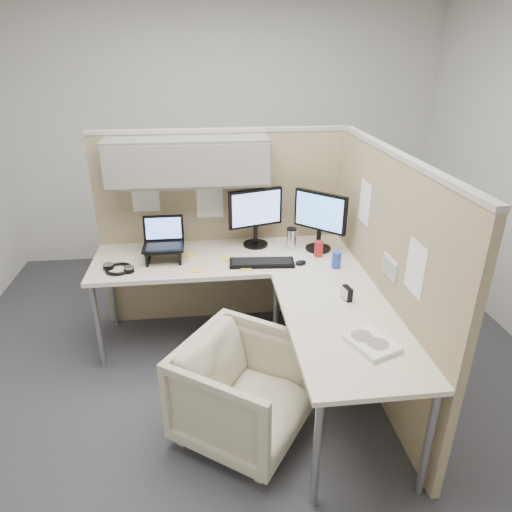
{
  "coord_description": "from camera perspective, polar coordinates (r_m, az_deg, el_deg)",
  "views": [
    {
      "loc": [
        -0.24,
        -2.65,
        2.18
      ],
      "look_at": [
        0.1,
        0.25,
        0.85
      ],
      "focal_mm": 32.0,
      "sensor_mm": 36.0,
      "label": 1
    }
  ],
  "objects": [
    {
      "name": "headphones",
      "position": [
        3.41,
        -16.79,
        -1.51
      ],
      "size": [
        0.26,
        0.26,
        0.04
      ],
      "rotation": [
        0.0,
        0.0,
        -0.43
      ],
      "color": "black",
      "rests_on": "desk"
    },
    {
      "name": "sticky_note_b",
      "position": [
        3.3,
        -1.24,
        -1.48
      ],
      "size": [
        0.08,
        0.08,
        0.01
      ],
      "primitive_type": "cube",
      "rotation": [
        0.0,
        0.0,
        -0.09
      ],
      "color": "yellow",
      "rests_on": "desk"
    },
    {
      "name": "mouse",
      "position": [
        3.37,
        5.61,
        -0.82
      ],
      "size": [
        0.1,
        0.08,
        0.03
      ],
      "primitive_type": "ellipsoid",
      "rotation": [
        0.0,
        0.0,
        0.31
      ],
      "color": "black",
      "rests_on": "desk"
    },
    {
      "name": "office_chair",
      "position": [
        2.81,
        -1.54,
        -16.01
      ],
      "size": [
        0.92,
        0.93,
        0.7
      ],
      "primitive_type": "imported",
      "rotation": [
        0.0,
        0.0,
        0.96
      ],
      "color": "beige",
      "rests_on": "ground"
    },
    {
      "name": "travel_mug",
      "position": [
        3.6,
        4.47,
        2.21
      ],
      "size": [
        0.08,
        0.08,
        0.17
      ],
      "color": "silver",
      "rests_on": "desk"
    },
    {
      "name": "sticky_note_a",
      "position": [
        3.29,
        -7.37,
        -1.74
      ],
      "size": [
        0.08,
        0.08,
        0.01
      ],
      "primitive_type": "cube",
      "rotation": [
        0.0,
        0.0,
        -0.0
      ],
      "color": "yellow",
      "rests_on": "desk"
    },
    {
      "name": "ground",
      "position": [
        3.44,
        -1.21,
        -14.86
      ],
      "size": [
        4.5,
        4.5,
        0.0
      ],
      "primitive_type": "plane",
      "color": "#343439",
      "rests_on": "ground"
    },
    {
      "name": "sticky_note_d",
      "position": [
        3.45,
        -3.93,
        -0.36
      ],
      "size": [
        0.09,
        0.09,
        0.01
      ],
      "primitive_type": "cube",
      "rotation": [
        0.0,
        0.0,
        -0.23
      ],
      "color": "yellow",
      "rests_on": "desk"
    },
    {
      "name": "desk_clock",
      "position": [
        2.94,
        11.31,
        -4.59
      ],
      "size": [
        0.05,
        0.09,
        0.09
      ],
      "rotation": [
        0.0,
        0.0,
        -1.38
      ],
      "color": "black",
      "rests_on": "desk"
    },
    {
      "name": "desk",
      "position": [
        3.17,
        0.71,
        -3.58
      ],
      "size": [
        2.0,
        1.98,
        0.73
      ],
      "color": "beige",
      "rests_on": "ground"
    },
    {
      "name": "partition_back",
      "position": [
        3.64,
        -6.06,
        7.08
      ],
      "size": [
        2.0,
        0.36,
        1.63
      ],
      "color": "tan",
      "rests_on": "ground"
    },
    {
      "name": "soda_can_silver",
      "position": [
        3.5,
        7.85,
        0.9
      ],
      "size": [
        0.07,
        0.07,
        0.12
      ],
      "primitive_type": "cylinder",
      "color": "#B21E1E",
      "rests_on": "desk"
    },
    {
      "name": "partition_right",
      "position": [
        3.13,
        15.41,
        -2.22
      ],
      "size": [
        0.07,
        2.03,
        1.63
      ],
      "color": "tan",
      "rests_on": "ground"
    },
    {
      "name": "paper_stack",
      "position": [
        2.56,
        14.27,
        -10.5
      ],
      "size": [
        0.29,
        0.32,
        0.03
      ],
      "rotation": [
        0.0,
        0.0,
        0.38
      ],
      "color": "white",
      "rests_on": "desk"
    },
    {
      "name": "laptop_station",
      "position": [
        3.46,
        -11.47,
        1.41
      ],
      "size": [
        0.3,
        0.26,
        0.31
      ],
      "color": "black",
      "rests_on": "desk"
    },
    {
      "name": "monitor_left",
      "position": [
        3.59,
        -0.06,
        5.41
      ],
      "size": [
        0.43,
        0.2,
        0.47
      ],
      "rotation": [
        0.0,
        0.0,
        0.29
      ],
      "color": "black",
      "rests_on": "desk"
    },
    {
      "name": "sticky_note_c",
      "position": [
        3.53,
        -8.22,
        0.09
      ],
      "size": [
        0.1,
        0.1,
        0.01
      ],
      "primitive_type": "cube",
      "rotation": [
        0.0,
        0.0,
        0.5
      ],
      "color": "yellow",
      "rests_on": "desk"
    },
    {
      "name": "monitor_right",
      "position": [
        3.54,
        7.99,
        4.91
      ],
      "size": [
        0.34,
        0.33,
        0.47
      ],
      "rotation": [
        0.0,
        0.0,
        -0.76
      ],
      "color": "black",
      "rests_on": "desk"
    },
    {
      "name": "keyboard",
      "position": [
        3.36,
        0.73,
        -0.86
      ],
      "size": [
        0.48,
        0.19,
        0.02
      ],
      "primitive_type": "cube",
      "rotation": [
        0.0,
        0.0,
        -0.08
      ],
      "color": "black",
      "rests_on": "desk"
    },
    {
      "name": "soda_can_green",
      "position": [
        3.34,
        10.03,
        -0.5
      ],
      "size": [
        0.07,
        0.07,
        0.12
      ],
      "primitive_type": "cylinder",
      "color": "#1E3FA5",
      "rests_on": "desk"
    }
  ]
}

